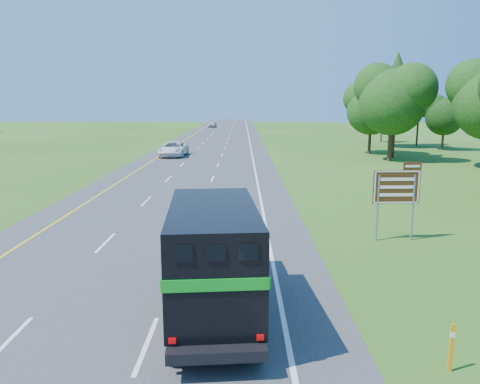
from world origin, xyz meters
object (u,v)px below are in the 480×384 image
at_px(horse_truck, 213,254).
at_px(exit_sign, 397,190).
at_px(white_suv, 173,149).
at_px(far_car, 212,124).

xyz_separation_m(horse_truck, exit_sign, (7.84, 7.62, 0.50)).
relative_size(white_suv, far_car, 1.31).
relative_size(horse_truck, white_suv, 1.25).
xyz_separation_m(white_suv, exit_sign, (15.12, -34.32, 1.44)).
xyz_separation_m(white_suv, far_car, (0.30, 67.85, -0.06)).
relative_size(horse_truck, exit_sign, 2.15).
relative_size(far_car, exit_sign, 1.31).
bearing_deg(white_suv, horse_truck, -77.92).
distance_m(horse_truck, white_suv, 42.58).
height_order(white_suv, exit_sign, exit_sign).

